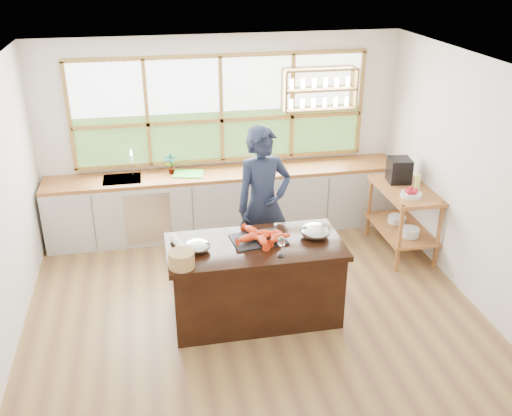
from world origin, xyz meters
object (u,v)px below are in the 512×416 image
object	(u,v)px
espresso_machine	(399,170)
wicker_basket	(182,260)
island	(255,281)
cook	(263,205)

from	to	relation	value
espresso_machine	wicker_basket	distance (m)	3.41
espresso_machine	wicker_basket	world-z (taller)	espresso_machine
island	cook	bearing A→B (deg)	72.69
espresso_machine	wicker_basket	size ratio (longest dim) A/B	1.24
island	wicker_basket	xyz separation A→B (m)	(-0.79, -0.31, 0.53)
island	espresso_machine	size ratio (longest dim) A/B	5.82
island	espresso_machine	distance (m)	2.64
espresso_machine	wicker_basket	xyz separation A→B (m)	(-2.98, -1.66, -0.08)
island	espresso_machine	world-z (taller)	espresso_machine
wicker_basket	island	bearing A→B (deg)	21.75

